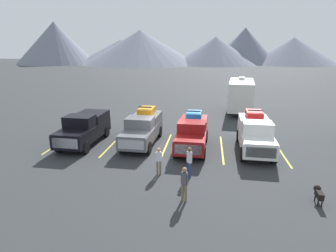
% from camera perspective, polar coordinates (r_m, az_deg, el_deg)
% --- Properties ---
extents(ground_plane, '(240.00, 240.00, 0.00)m').
position_cam_1_polar(ground_plane, '(19.70, -0.63, -4.58)').
color(ground_plane, '#2D3033').
extents(pickup_truck_a, '(2.29, 5.39, 2.19)m').
position_cam_1_polar(pickup_truck_a, '(21.37, -16.32, -0.38)').
color(pickup_truck_a, black).
rests_on(pickup_truck_a, ground).
extents(pickup_truck_b, '(2.21, 5.57, 2.53)m').
position_cam_1_polar(pickup_truck_b, '(20.64, -5.06, -0.32)').
color(pickup_truck_b, '#595B60').
rests_on(pickup_truck_b, ground).
extents(pickup_truck_c, '(2.15, 5.30, 2.46)m').
position_cam_1_polar(pickup_truck_c, '(19.65, 4.86, -1.24)').
color(pickup_truck_c, maroon).
rests_on(pickup_truck_c, ground).
extents(pickup_truck_d, '(2.24, 5.50, 2.63)m').
position_cam_1_polar(pickup_truck_d, '(19.96, 16.99, -1.37)').
color(pickup_truck_d, white).
rests_on(pickup_truck_d, ground).
extents(lot_stripe_a, '(0.12, 5.50, 0.01)m').
position_cam_1_polar(lot_stripe_a, '(22.63, -20.29, -2.85)').
color(lot_stripe_a, gold).
rests_on(lot_stripe_a, ground).
extents(lot_stripe_b, '(0.12, 5.50, 0.01)m').
position_cam_1_polar(lot_stripe_b, '(21.10, -10.92, -3.46)').
color(lot_stripe_b, gold).
rests_on(lot_stripe_b, ground).
extents(lot_stripe_c, '(0.12, 5.50, 0.01)m').
position_cam_1_polar(lot_stripe_c, '(20.20, -0.40, -4.03)').
color(lot_stripe_c, gold).
rests_on(lot_stripe_c, ground).
extents(lot_stripe_d, '(0.12, 5.50, 0.01)m').
position_cam_1_polar(lot_stripe_d, '(20.04, 10.70, -4.49)').
color(lot_stripe_d, gold).
rests_on(lot_stripe_d, ground).
extents(lot_stripe_e, '(0.12, 5.50, 0.01)m').
position_cam_1_polar(lot_stripe_e, '(20.62, 21.58, -4.78)').
color(lot_stripe_e, gold).
rests_on(lot_stripe_e, ground).
extents(camper_trailer_a, '(3.00, 7.30, 3.64)m').
position_cam_1_polar(camper_trailer_a, '(30.65, 14.32, 6.07)').
color(camper_trailer_a, silver).
rests_on(camper_trailer_a, ground).
extents(person_a, '(0.30, 0.34, 1.71)m').
position_cam_1_polar(person_a, '(15.32, 4.27, -6.82)').
color(person_a, navy).
rests_on(person_a, ground).
extents(person_b, '(0.33, 0.23, 1.55)m').
position_cam_1_polar(person_b, '(15.65, -1.85, -6.65)').
color(person_b, '#726047').
rests_on(person_b, ground).
extents(person_c, '(0.34, 0.28, 1.66)m').
position_cam_1_polar(person_c, '(13.10, 3.28, -11.05)').
color(person_c, '#726047').
rests_on(person_c, ground).
extents(dog, '(0.32, 0.96, 0.74)m').
position_cam_1_polar(dog, '(14.81, 27.81, -11.66)').
color(dog, black).
rests_on(dog, ground).
extents(mountain_ridge, '(157.65, 47.08, 15.24)m').
position_cam_1_polar(mountain_ridge, '(110.00, 8.88, 15.15)').
color(mountain_ridge, slate).
rests_on(mountain_ridge, ground).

